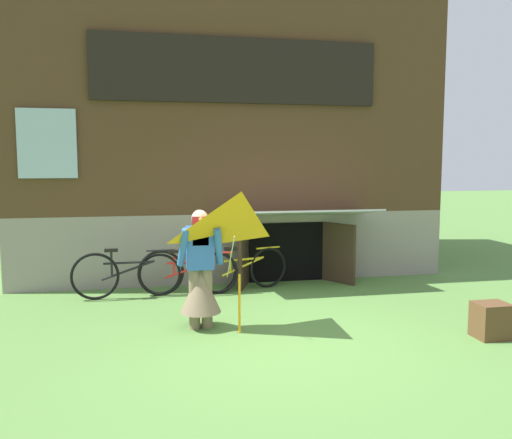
{
  "coord_description": "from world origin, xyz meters",
  "views": [
    {
      "loc": [
        -1.53,
        -5.99,
        2.11
      ],
      "look_at": [
        -0.0,
        1.44,
        1.29
      ],
      "focal_mm": 37.04,
      "sensor_mm": 36.0,
      "label": 1
    }
  ],
  "objects_px": {
    "bicycle_red": "(189,273)",
    "kite": "(242,231)",
    "person": "(200,279)",
    "bicycle_yellow": "(243,269)",
    "wooden_crate": "(491,320)",
    "bicycle_black": "(128,274)"
  },
  "relations": [
    {
      "from": "wooden_crate",
      "to": "bicycle_red",
      "type": "bearing_deg",
      "value": 140.14
    },
    {
      "from": "person",
      "to": "bicycle_yellow",
      "type": "distance_m",
      "value": 2.08
    },
    {
      "from": "bicycle_yellow",
      "to": "wooden_crate",
      "type": "bearing_deg",
      "value": -65.6
    },
    {
      "from": "person",
      "to": "wooden_crate",
      "type": "distance_m",
      "value": 3.59
    },
    {
      "from": "bicycle_yellow",
      "to": "bicycle_black",
      "type": "height_order",
      "value": "bicycle_black"
    },
    {
      "from": "bicycle_yellow",
      "to": "wooden_crate",
      "type": "relative_size",
      "value": 3.67
    },
    {
      "from": "bicycle_red",
      "to": "kite",
      "type": "bearing_deg",
      "value": -72.75
    },
    {
      "from": "person",
      "to": "bicycle_black",
      "type": "xyz_separation_m",
      "value": [
        -0.96,
        1.76,
        -0.25
      ]
    },
    {
      "from": "person",
      "to": "kite",
      "type": "relative_size",
      "value": 0.91
    },
    {
      "from": "person",
      "to": "bicycle_red",
      "type": "height_order",
      "value": "person"
    },
    {
      "from": "person",
      "to": "bicycle_red",
      "type": "bearing_deg",
      "value": 101.75
    },
    {
      "from": "bicycle_yellow",
      "to": "bicycle_red",
      "type": "distance_m",
      "value": 0.91
    },
    {
      "from": "person",
      "to": "bicycle_yellow",
      "type": "bearing_deg",
      "value": 75.73
    },
    {
      "from": "kite",
      "to": "bicycle_yellow",
      "type": "height_order",
      "value": "kite"
    },
    {
      "from": "bicycle_yellow",
      "to": "bicycle_red",
      "type": "height_order",
      "value": "bicycle_yellow"
    },
    {
      "from": "kite",
      "to": "bicycle_red",
      "type": "height_order",
      "value": "kite"
    },
    {
      "from": "person",
      "to": "bicycle_yellow",
      "type": "relative_size",
      "value": 0.97
    },
    {
      "from": "kite",
      "to": "bicycle_yellow",
      "type": "distance_m",
      "value": 2.64
    },
    {
      "from": "bicycle_yellow",
      "to": "bicycle_black",
      "type": "distance_m",
      "value": 1.85
    },
    {
      "from": "bicycle_yellow",
      "to": "wooden_crate",
      "type": "distance_m",
      "value": 3.87
    },
    {
      "from": "person",
      "to": "kite",
      "type": "bearing_deg",
      "value": -40.69
    },
    {
      "from": "person",
      "to": "kite",
      "type": "distance_m",
      "value": 0.97
    }
  ]
}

